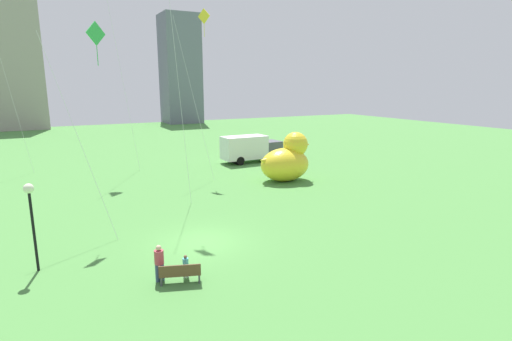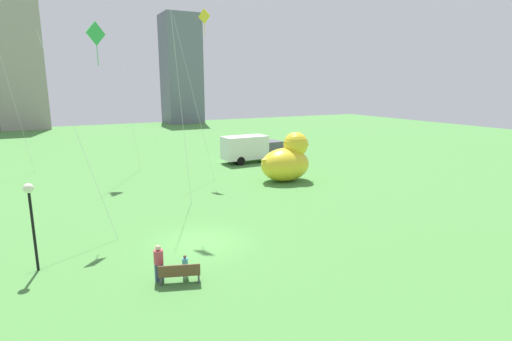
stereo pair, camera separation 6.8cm
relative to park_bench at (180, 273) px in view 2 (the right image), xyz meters
The scene contains 9 objects.
ground_plane 4.58m from the park_bench, 58.49° to the left, with size 140.00×140.00×0.00m, color #4A873E.
park_bench is the anchor object (origin of this frame).
person_adult 1.03m from the park_bench, 136.42° to the left, with size 0.40×0.40×1.62m.
person_child 0.61m from the park_bench, 49.80° to the left, with size 0.25×0.25×1.03m.
giant_inflatable_duck 19.37m from the park_bench, 44.79° to the left, with size 5.07×3.25×4.20m.
lamppost 7.21m from the park_bench, 141.66° to the left, with size 0.44×0.44×4.03m.
box_truck 27.11m from the park_bench, 56.86° to the left, with size 6.57×2.53×2.85m.
kite_green 13.54m from the park_bench, 99.91° to the left, with size 3.42×3.24×11.55m.
kite_yellow 24.48m from the park_bench, 66.13° to the left, with size 3.00×3.20×14.58m.
Camera 2 is at (-6.67, -18.99, 8.18)m, focal length 28.06 mm.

